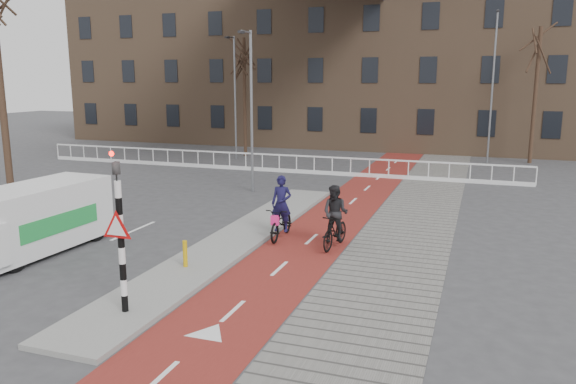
% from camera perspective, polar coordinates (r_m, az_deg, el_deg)
% --- Properties ---
extents(ground, '(120.00, 120.00, 0.00)m').
position_cam_1_polar(ground, '(14.25, -9.46, -9.56)').
color(ground, '#38383A').
rests_on(ground, ground).
extents(bike_lane, '(2.50, 60.00, 0.01)m').
position_cam_1_polar(bike_lane, '(22.76, 6.06, -1.45)').
color(bike_lane, maroon).
rests_on(bike_lane, ground).
extents(sidewalk, '(3.00, 60.00, 0.01)m').
position_cam_1_polar(sidewalk, '(22.31, 13.08, -1.95)').
color(sidewalk, slate).
rests_on(sidewalk, ground).
extents(curb_island, '(1.80, 16.00, 0.12)m').
position_cam_1_polar(curb_island, '(17.92, -5.31, -4.83)').
color(curb_island, gray).
rests_on(curb_island, ground).
extents(traffic_signal, '(0.80, 0.80, 3.68)m').
position_cam_1_polar(traffic_signal, '(12.33, -16.73, -3.53)').
color(traffic_signal, black).
rests_on(traffic_signal, curb_island).
extents(bollard, '(0.12, 0.12, 0.72)m').
position_cam_1_polar(bollard, '(15.32, -10.41, -6.18)').
color(bollard, '#CA9C0B').
rests_on(bollard, curb_island).
extents(cyclist_near, '(0.77, 2.00, 2.04)m').
position_cam_1_polar(cyclist_near, '(18.00, -0.67, -2.60)').
color(cyclist_near, black).
rests_on(cyclist_near, bike_lane).
extents(cyclist_far, '(0.90, 1.84, 1.93)m').
position_cam_1_polar(cyclist_far, '(17.03, 4.82, -3.07)').
color(cyclist_far, black).
rests_on(cyclist_far, bike_lane).
extents(van, '(2.08, 4.74, 2.00)m').
position_cam_1_polar(van, '(18.13, -24.32, -2.38)').
color(van, silver).
rests_on(van, ground).
extents(railing, '(28.00, 0.10, 0.99)m').
position_cam_1_polar(railing, '(31.21, -2.62, 2.70)').
color(railing, silver).
rests_on(railing, ground).
extents(townhouse_row, '(46.00, 10.00, 15.90)m').
position_cam_1_polar(townhouse_row, '(44.72, 7.19, 14.93)').
color(townhouse_row, '#7F6047').
rests_on(townhouse_row, ground).
extents(tree_left, '(0.30, 0.30, 9.30)m').
position_cam_1_polar(tree_left, '(26.69, -27.15, 9.34)').
color(tree_left, '#311F16').
rests_on(tree_left, ground).
extents(tree_mid, '(0.22, 0.22, 7.62)m').
position_cam_1_polar(tree_mid, '(37.16, -4.43, 9.52)').
color(tree_mid, '#311F16').
rests_on(tree_mid, ground).
extents(tree_right, '(0.23, 0.23, 8.02)m').
position_cam_1_polar(tree_right, '(36.88, 23.82, 8.89)').
color(tree_right, '#311F16').
rests_on(tree_right, ground).
extents(streetlight_near, '(0.12, 0.12, 7.11)m').
position_cam_1_polar(streetlight_near, '(25.18, -3.72, 8.00)').
color(streetlight_near, slate).
rests_on(streetlight_near, ground).
extents(streetlight_left, '(0.12, 0.12, 7.60)m').
position_cam_1_polar(streetlight_left, '(35.84, -5.39, 9.42)').
color(streetlight_left, slate).
rests_on(streetlight_left, ground).
extents(streetlight_right, '(0.12, 0.12, 8.94)m').
position_cam_1_polar(streetlight_right, '(36.05, 20.04, 9.86)').
color(streetlight_right, slate).
rests_on(streetlight_right, ground).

